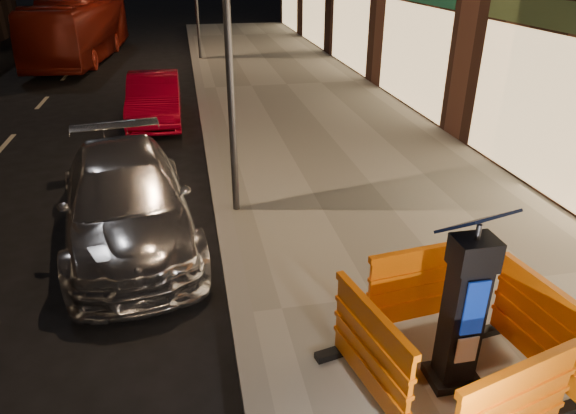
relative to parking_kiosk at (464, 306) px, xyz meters
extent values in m
plane|color=black|center=(-2.08, 1.56, -1.13)|extent=(120.00, 120.00, 0.00)
cube|color=gray|center=(0.92, 1.56, -1.05)|extent=(6.00, 60.00, 0.15)
cube|color=slate|center=(-2.08, 1.56, -1.05)|extent=(0.30, 60.00, 0.15)
cube|color=black|center=(0.00, 0.00, 0.00)|extent=(0.71, 0.71, 1.95)
cube|color=orange|center=(0.00, -0.95, -0.43)|extent=(1.50, 0.92, 1.09)
cube|color=orange|center=(0.00, 0.95, -0.43)|extent=(1.46, 0.74, 1.09)
cube|color=orange|center=(-0.95, 0.00, -0.43)|extent=(0.85, 1.49, 1.09)
cube|color=orange|center=(0.95, 0.00, -0.43)|extent=(0.76, 1.46, 1.09)
imported|color=#ABABB0|center=(-3.63, 4.08, -1.13)|extent=(2.62, 5.03, 1.39)
imported|color=#A0041A|center=(-3.43, 10.83, -1.13)|extent=(1.38, 3.94, 1.30)
imported|color=maroon|center=(-6.88, 21.06, -1.13)|extent=(3.14, 9.72, 2.66)
cylinder|color=#3F3F44|center=(-1.83, 4.56, 2.02)|extent=(0.12, 0.12, 6.00)
camera|label=1|loc=(-2.52, -3.70, 3.14)|focal=32.00mm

